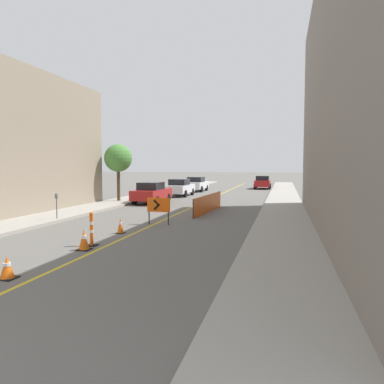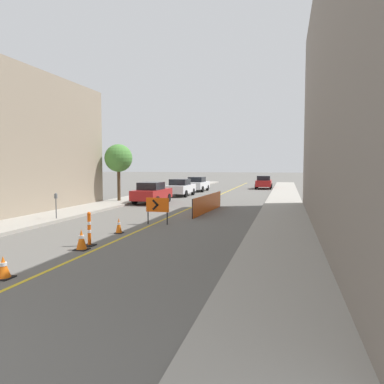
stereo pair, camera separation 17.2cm
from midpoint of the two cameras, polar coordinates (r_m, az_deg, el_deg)
name	(u,v)px [view 2 (the right image)]	position (r m, az deg, el deg)	size (l,w,h in m)	color
lane_stripe	(212,198)	(32.53, 3.28, -0.94)	(0.12, 59.27, 0.01)	gold
sidewalk_left	(147,196)	(34.18, -6.73, -0.59)	(2.65, 59.27, 0.16)	#9E998E
sidewalk_right	(284,199)	(31.94, 14.00, -1.01)	(2.65, 59.27, 0.16)	#9E998E
traffic_cone_second	(3,267)	(10.68, -26.40, -10.25)	(0.44, 0.44, 0.57)	black
traffic_cone_third	(81,240)	(13.21, -16.13, -7.00)	(0.44, 0.44, 0.69)	black
traffic_cone_fourth	(119,226)	(16.01, -10.79, -5.05)	(0.33, 0.33, 0.65)	black
delineator_post_rear	(89,231)	(13.76, -15.04, -5.77)	(0.38, 0.38, 1.21)	black
arrow_barricade_primary	(157,206)	(18.04, -5.02, -2.11)	(1.15, 0.10, 1.29)	#EF560C
safety_mesh_fence	(208,203)	(22.84, 2.66, -1.73)	(0.44, 6.34, 1.07)	#EF560C
parked_car_curb_near	(152,193)	(28.28, -5.96, -0.09)	(1.94, 4.34, 1.59)	maroon
parked_car_curb_mid	(180,187)	(34.73, -1.63, 0.70)	(1.94, 4.34, 1.59)	silver
parked_car_curb_far	(197,184)	(41.03, 0.93, 1.22)	(1.95, 4.35, 1.59)	silver
parked_car_opposite_side	(264,182)	(46.26, 10.98, 1.47)	(1.94, 4.32, 1.59)	maroon
parking_meter_far_curb	(56,200)	(20.08, -19.80, -1.21)	(0.12, 0.11, 1.29)	#4C4C51
street_tree_left_near	(119,158)	(29.01, -10.97, 5.04)	(2.10, 2.10, 4.29)	#4C3823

